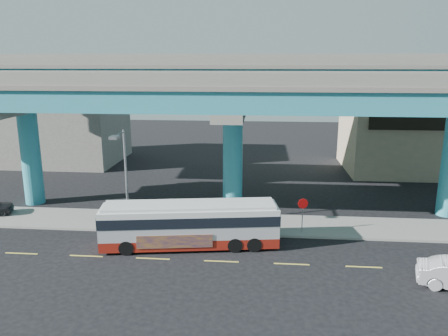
{
  "coord_description": "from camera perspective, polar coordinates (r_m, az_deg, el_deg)",
  "views": [
    {
      "loc": [
        2.18,
        -23.21,
        11.18
      ],
      "look_at": [
        -0.22,
        4.0,
        4.46
      ],
      "focal_mm": 35.0,
      "sensor_mm": 36.0,
      "label": 1
    }
  ],
  "objects": [
    {
      "name": "sidewalk",
      "position": [
        30.86,
        0.66,
        -7.28
      ],
      "size": [
        70.0,
        4.0,
        0.15
      ],
      "primitive_type": "cube",
      "color": "gray",
      "rests_on": "ground"
    },
    {
      "name": "lane_markings",
      "position": [
        25.58,
        -0.36,
        -12.09
      ],
      "size": [
        58.0,
        0.12,
        0.01
      ],
      "color": "#D8C64C",
      "rests_on": "ground"
    },
    {
      "name": "ground",
      "position": [
        25.85,
        -0.29,
        -11.81
      ],
      "size": [
        120.0,
        120.0,
        0.0
      ],
      "primitive_type": "plane",
      "color": "black",
      "rests_on": "ground"
    },
    {
      "name": "street_lamp",
      "position": [
        28.89,
        -13.06,
        0.29
      ],
      "size": [
        0.5,
        2.26,
        6.76
      ],
      "color": "gray",
      "rests_on": "sidewalk"
    },
    {
      "name": "transit_bus",
      "position": [
        27.01,
        -4.45,
        -7.19
      ],
      "size": [
        11.02,
        3.93,
        2.77
      ],
      "rotation": [
        0.0,
        0.0,
        0.15
      ],
      "color": "maroon",
      "rests_on": "ground"
    },
    {
      "name": "stop_sign",
      "position": [
        29.07,
        10.25,
        -5.19
      ],
      "size": [
        0.69,
        0.2,
        2.35
      ],
      "rotation": [
        0.0,
        0.0,
        -0.15
      ],
      "color": "gray",
      "rests_on": "sidewalk"
    },
    {
      "name": "building_beige",
      "position": [
        49.42,
        23.7,
        3.71
      ],
      "size": [
        14.0,
        10.23,
        7.0
      ],
      "color": "tan",
      "rests_on": "ground"
    },
    {
      "name": "building_concrete",
      "position": [
        52.59,
        -20.05,
        5.68
      ],
      "size": [
        12.0,
        10.0,
        9.0
      ],
      "primitive_type": "cube",
      "color": "gray",
      "rests_on": "ground"
    },
    {
      "name": "viaduct",
      "position": [
        32.46,
        1.21,
        10.2
      ],
      "size": [
        52.0,
        12.4,
        11.7
      ],
      "color": "teal",
      "rests_on": "ground"
    }
  ]
}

